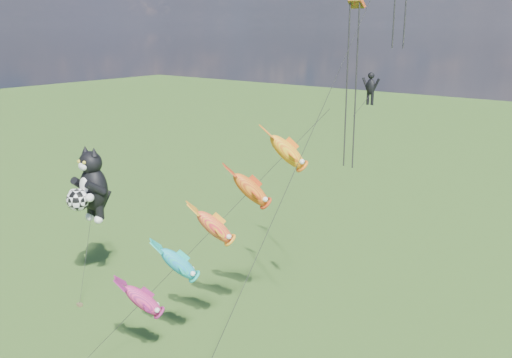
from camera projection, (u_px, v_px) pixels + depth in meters
The scene contains 4 objects.
ground at pixel (27, 317), 41.68m from camera, with size 300.00×300.00×0.00m, color #1E4411.
cat_kite_rig at pixel (90, 186), 43.52m from camera, with size 2.94×4.30×11.80m.
fish_windsock_rig at pixel (214, 227), 34.07m from camera, with size 10.52×12.16×15.88m.
parafoil_rig at pixel (369, 66), 31.36m from camera, with size 3.76×17.35×27.58m.
Camera 1 is at (36.46, -19.12, 20.63)m, focal length 40.00 mm.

